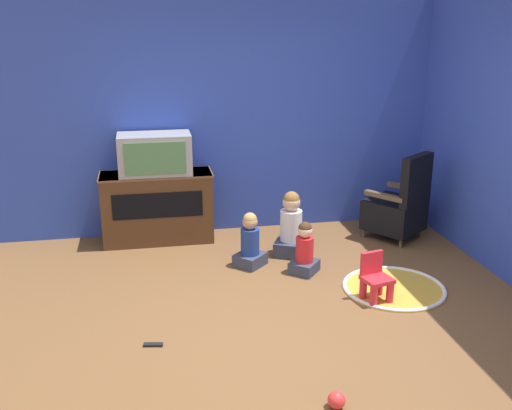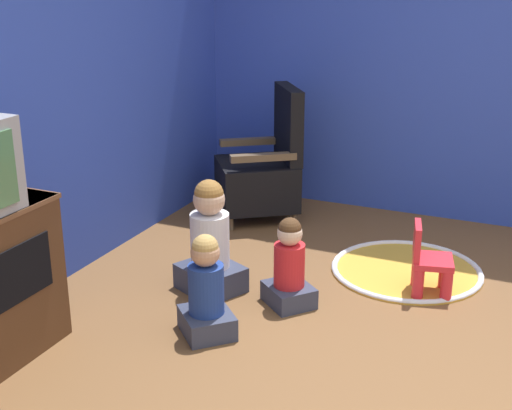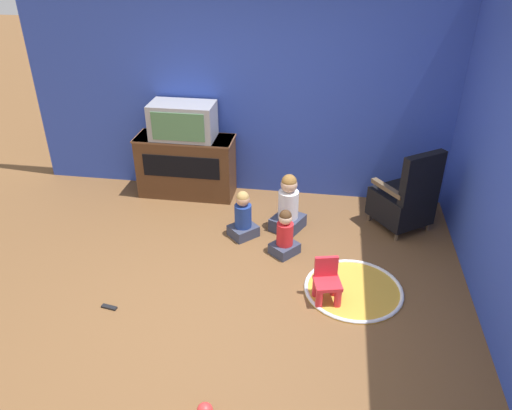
% 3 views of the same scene
% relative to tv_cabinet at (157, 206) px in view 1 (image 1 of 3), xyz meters
% --- Properties ---
extents(ground_plane, '(30.00, 30.00, 0.00)m').
position_rel_tv_cabinet_xyz_m(ground_plane, '(0.97, -2.08, -0.41)').
color(ground_plane, brown).
extents(wall_back, '(5.37, 0.12, 2.89)m').
position_rel_tv_cabinet_xyz_m(wall_back, '(0.66, 0.30, 1.04)').
color(wall_back, '#2D47B2').
rests_on(wall_back, ground_plane).
extents(tv_cabinet, '(1.23, 0.46, 0.79)m').
position_rel_tv_cabinet_xyz_m(tv_cabinet, '(0.00, 0.00, 0.00)').
color(tv_cabinet, '#4C2D19').
rests_on(tv_cabinet, ground_plane).
extents(television, '(0.78, 0.44, 0.44)m').
position_rel_tv_cabinet_xyz_m(television, '(0.00, -0.01, 0.60)').
color(television, '#939399').
rests_on(television, tv_cabinet).
extents(black_armchair, '(0.77, 0.78, 1.00)m').
position_rel_tv_cabinet_xyz_m(black_armchair, '(2.68, -0.43, -0.03)').
color(black_armchair, brown).
rests_on(black_armchair, ground_plane).
extents(yellow_kid_chair, '(0.29, 0.28, 0.44)m').
position_rel_tv_cabinet_xyz_m(yellow_kid_chair, '(1.85, -1.86, -0.22)').
color(yellow_kid_chair, red).
rests_on(yellow_kid_chair, ground_plane).
extents(play_mat, '(0.96, 0.96, 0.04)m').
position_rel_tv_cabinet_xyz_m(play_mat, '(2.12, -1.68, -0.40)').
color(play_mat, gold).
rests_on(play_mat, ground_plane).
extents(child_watching_left, '(0.43, 0.45, 0.69)m').
position_rel_tv_cabinet_xyz_m(child_watching_left, '(1.37, -0.66, -0.11)').
color(child_watching_left, '#33384C').
rests_on(child_watching_left, ground_plane).
extents(child_watching_center, '(0.38, 0.38, 0.57)m').
position_rel_tv_cabinet_xyz_m(child_watching_center, '(0.89, -0.89, -0.16)').
color(child_watching_center, '#33384C').
rests_on(child_watching_center, ground_plane).
extents(child_watching_right, '(0.36, 0.36, 0.53)m').
position_rel_tv_cabinet_xyz_m(child_watching_right, '(1.39, -1.16, -0.18)').
color(child_watching_right, '#33384C').
rests_on(child_watching_right, ground_plane).
extents(toy_ball, '(0.12, 0.12, 0.12)m').
position_rel_tv_cabinet_xyz_m(toy_ball, '(1.04, -3.28, -0.35)').
color(toy_ball, red).
rests_on(toy_ball, ground_plane).
extents(remote_control, '(0.16, 0.07, 0.02)m').
position_rel_tv_cabinet_xyz_m(remote_control, '(-0.12, -2.29, -0.40)').
color(remote_control, black).
rests_on(remote_control, ground_plane).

